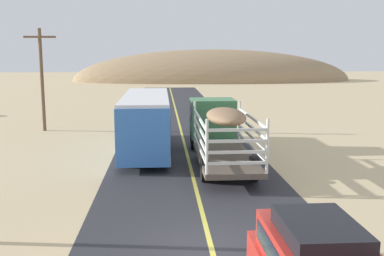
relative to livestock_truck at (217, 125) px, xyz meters
The scene contains 7 objects.
ground_plane 11.45m from the livestock_truck, 97.86° to the right, with size 240.00×240.00×0.00m, color #CCB284.
road_surface 11.45m from the livestock_truck, 97.86° to the right, with size 8.00×120.00×0.02m, color #2D2D33.
road_centre_line 11.45m from the livestock_truck, 97.86° to the right, with size 0.16×117.60×0.00m, color #D8CC4C.
livestock_truck is the anchor object (origin of this frame).
bus 4.13m from the livestock_truck, 156.58° to the left, with size 2.54×10.00×3.21m.
power_pole_mid 14.77m from the livestock_truck, 140.98° to the left, with size 2.20×0.24×7.24m.
distant_hill 66.90m from the livestock_truck, 83.60° to the left, with size 55.41×20.54×12.43m, color #997C5A.
Camera 1 is at (-1.39, -12.09, 5.55)m, focal length 41.95 mm.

